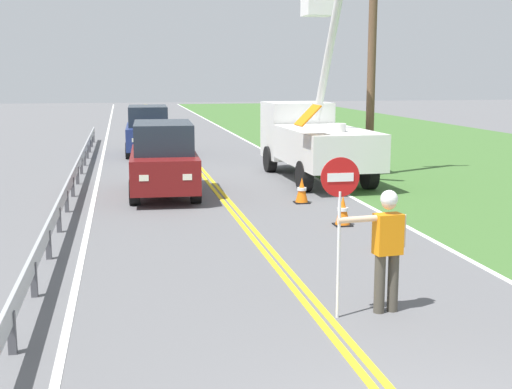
# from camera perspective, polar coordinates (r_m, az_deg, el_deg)

# --- Properties ---
(grass_verge_right) EXTENTS (16.00, 110.00, 0.01)m
(grass_verge_right) POSITION_cam_1_polar(r_m,az_deg,el_deg) (29.03, 18.76, 2.58)
(grass_verge_right) COLOR #3D662D
(grass_verge_right) RESTS_ON ground
(centerline_yellow_left) EXTENTS (0.11, 110.00, 0.01)m
(centerline_yellow_left) POSITION_cam_1_polar(r_m,az_deg,el_deg) (25.37, -4.87, 2.08)
(centerline_yellow_left) COLOR yellow
(centerline_yellow_left) RESTS_ON ground
(centerline_yellow_right) EXTENTS (0.11, 110.00, 0.01)m
(centerline_yellow_right) POSITION_cam_1_polar(r_m,az_deg,el_deg) (25.39, -4.46, 2.09)
(centerline_yellow_right) COLOR yellow
(centerline_yellow_right) RESTS_ON ground
(edge_line_right) EXTENTS (0.12, 110.00, 0.01)m
(edge_line_right) POSITION_cam_1_polar(r_m,az_deg,el_deg) (26.02, 3.25, 2.30)
(edge_line_right) COLOR silver
(edge_line_right) RESTS_ON ground
(edge_line_left) EXTENTS (0.12, 110.00, 0.01)m
(edge_line_left) POSITION_cam_1_polar(r_m,az_deg,el_deg) (25.24, -12.81, 1.83)
(edge_line_left) COLOR silver
(edge_line_left) RESTS_ON ground
(flagger_worker) EXTENTS (1.08, 0.29, 1.83)m
(flagger_worker) POSITION_cam_1_polar(r_m,az_deg,el_deg) (10.22, 10.78, -3.96)
(flagger_worker) COLOR #474238
(flagger_worker) RESTS_ON ground
(stop_sign_paddle) EXTENTS (0.56, 0.04, 2.33)m
(stop_sign_paddle) POSITION_cam_1_polar(r_m,az_deg,el_deg) (9.74, 6.93, -0.56)
(stop_sign_paddle) COLOR silver
(stop_sign_paddle) RESTS_ON ground
(utility_bucket_truck) EXTENTS (2.67, 6.87, 6.08)m
(utility_bucket_truck) POSITION_cam_1_polar(r_m,az_deg,el_deg) (23.13, 4.71, 4.88)
(utility_bucket_truck) COLOR silver
(utility_bucket_truck) RESTS_ON ground
(oncoming_suv_nearest) EXTENTS (2.05, 4.67, 2.10)m
(oncoming_suv_nearest) POSITION_cam_1_polar(r_m,az_deg,el_deg) (20.02, -7.65, 2.96)
(oncoming_suv_nearest) COLOR maroon
(oncoming_suv_nearest) RESTS_ON ground
(oncoming_suv_second) EXTENTS (2.02, 4.65, 2.10)m
(oncoming_suv_second) POSITION_cam_1_polar(r_m,az_deg,el_deg) (30.27, -8.90, 5.28)
(oncoming_suv_second) COLOR navy
(oncoming_suv_second) RESTS_ON ground
(utility_pole_near) EXTENTS (1.80, 0.28, 8.70)m
(utility_pole_near) POSITION_cam_1_polar(r_m,az_deg,el_deg) (23.88, 9.59, 12.38)
(utility_pole_near) COLOR brown
(utility_pole_near) RESTS_ON ground
(traffic_cone_lead) EXTENTS (0.40, 0.40, 0.70)m
(traffic_cone_lead) POSITION_cam_1_polar(r_m,az_deg,el_deg) (13.95, 10.73, -3.20)
(traffic_cone_lead) COLOR orange
(traffic_cone_lead) RESTS_ON ground
(traffic_cone_mid) EXTENTS (0.40, 0.40, 0.70)m
(traffic_cone_mid) POSITION_cam_1_polar(r_m,az_deg,el_deg) (16.06, 7.19, -1.38)
(traffic_cone_mid) COLOR orange
(traffic_cone_mid) RESTS_ON ground
(traffic_cone_tail) EXTENTS (0.40, 0.40, 0.70)m
(traffic_cone_tail) POSITION_cam_1_polar(r_m,az_deg,el_deg) (18.74, 3.81, 0.31)
(traffic_cone_tail) COLOR orange
(traffic_cone_tail) RESTS_ON ground
(guardrail_left_shoulder) EXTENTS (0.10, 32.00, 0.71)m
(guardrail_left_shoulder) POSITION_cam_1_polar(r_m,az_deg,el_deg) (21.45, -14.76, 1.73)
(guardrail_left_shoulder) COLOR #9EA0A3
(guardrail_left_shoulder) RESTS_ON ground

